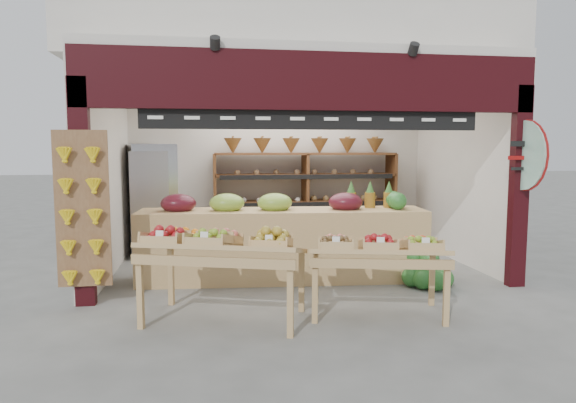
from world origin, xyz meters
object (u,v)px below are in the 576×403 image
Objects in this scene: mid_counter at (281,242)px; watermelon_pile at (428,272)px; display_table_right at (377,248)px; display_table_left at (215,244)px; refrigerator at (152,200)px; back_shelving at (305,180)px; cardboard_stack at (202,259)px.

mid_counter is 5.72× the size of watermelon_pile.
display_table_left is at bearing 176.31° from display_table_right.
watermelon_pile is (3.85, -2.69, -0.77)m from refrigerator.
watermelon_pile is at bearing -67.66° from back_shelving.
back_shelving is 3.51× the size of cardboard_stack.
cardboard_stack is 1.35× the size of watermelon_pile.
display_table_left is at bearing -162.70° from watermelon_pile.
cardboard_stack is 3.19m from watermelon_pile.
mid_counter is at bearing 161.29° from watermelon_pile.
mid_counter is 2.02m from watermelon_pile.
mid_counter is at bearing -23.10° from cardboard_stack.
mid_counter is (1.96, -2.05, -0.42)m from refrigerator.
back_shelving is 1.77× the size of display_table_left.
back_shelving reaches higher than mid_counter.
watermelon_pile is at bearing 17.30° from display_table_left.
refrigerator is 1.94m from cardboard_stack.
display_table_right is at bearing -3.69° from display_table_left.
cardboard_stack is (0.86, -1.58, -0.73)m from refrigerator.
display_table_left is 1.78m from display_table_right.
display_table_left is at bearing -85.20° from cardboard_stack.
watermelon_pile is at bearing 43.55° from display_table_right.
mid_counter is at bearing 58.32° from display_table_left.
mid_counter is (1.10, -0.47, 0.31)m from cardboard_stack.
display_table_right is at bearing -68.56° from refrigerator.
back_shelving reaches higher than cardboard_stack.
cardboard_stack is 0.58× the size of display_table_right.
display_table_right is (1.78, -0.11, -0.08)m from display_table_left.
mid_counter reaches higher than display_table_left.
mid_counter reaches higher than watermelon_pile.
cardboard_stack is at bearing 94.80° from display_table_left.
mid_counter reaches higher than display_table_right.
watermelon_pile is (1.14, -2.78, -1.08)m from back_shelving.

